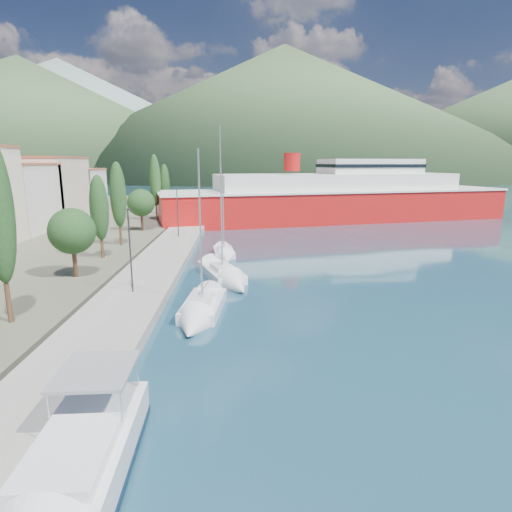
{
  "coord_description": "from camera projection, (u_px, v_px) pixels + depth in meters",
  "views": [
    {
      "loc": [
        -1.08,
        -15.78,
        10.02
      ],
      "look_at": [
        0.0,
        14.0,
        3.5
      ],
      "focal_mm": 30.0,
      "sensor_mm": 36.0,
      "label": 1
    }
  ],
  "objects": [
    {
      "name": "ferry",
      "position": [
        338.0,
        199.0,
        75.51
      ],
      "size": [
        62.88,
        27.13,
        12.22
      ],
      "color": "#B31211",
      "rests_on": "ground"
    },
    {
      "name": "sailboat_near",
      "position": [
        198.0,
        316.0,
        27.57
      ],
      "size": [
        3.23,
        8.46,
        11.88
      ],
      "color": "silver",
      "rests_on": "ground"
    },
    {
      "name": "tree_row",
      "position": [
        114.0,
        203.0,
        46.55
      ],
      "size": [
        3.79,
        63.23,
        10.92
      ],
      "color": "#47301E",
      "rests_on": "land_strip"
    },
    {
      "name": "lamp_posts",
      "position": [
        134.0,
        245.0,
        31.54
      ],
      "size": [
        0.15,
        45.01,
        6.06
      ],
      "color": "#2D2D33",
      "rests_on": "quay"
    },
    {
      "name": "sailboat_mid",
      "position": [
        229.0,
        279.0,
        36.27
      ],
      "size": [
        5.63,
        10.1,
        14.1
      ],
      "color": "silver",
      "rests_on": "ground"
    },
    {
      "name": "motor_cruiser",
      "position": [
        62.0,
        507.0,
        11.95
      ],
      "size": [
        3.2,
        10.19,
        3.73
      ],
      "color": "black",
      "rests_on": "ground"
    },
    {
      "name": "quay",
      "position": [
        161.0,
        261.0,
        42.56
      ],
      "size": [
        5.0,
        88.0,
        0.8
      ],
      "primitive_type": "cube",
      "color": "gray",
      "rests_on": "ground"
    },
    {
      "name": "ground",
      "position": [
        244.0,
        195.0,
        134.73
      ],
      "size": [
        1400.0,
        1400.0,
        0.0
      ],
      "primitive_type": "plane",
      "color": "#1C4154"
    },
    {
      "name": "hills_far",
      "position": [
        337.0,
        114.0,
        609.98
      ],
      "size": [
        1480.0,
        900.0,
        180.0
      ],
      "color": "gray",
      "rests_on": "ground"
    },
    {
      "name": "sailboat_far",
      "position": [
        225.0,
        256.0,
        45.74
      ],
      "size": [
        2.91,
        6.81,
        9.7
      ],
      "color": "silver",
      "rests_on": "ground"
    },
    {
      "name": "hills_near",
      "position": [
        353.0,
        117.0,
        374.2
      ],
      "size": [
        1010.0,
        520.0,
        115.0
      ],
      "color": "#3A5532",
      "rests_on": "ground"
    }
  ]
}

